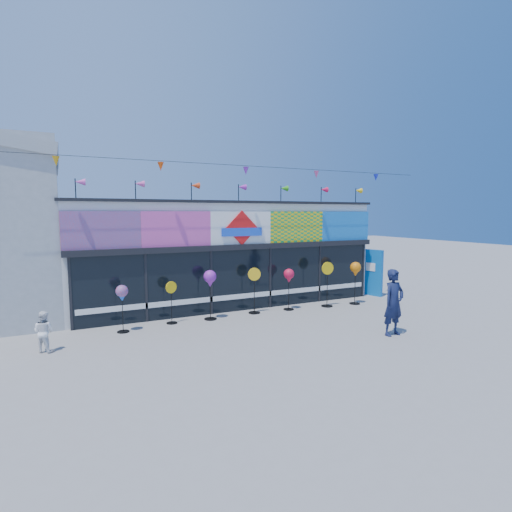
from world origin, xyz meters
TOP-DOWN VIEW (x-y plane):
  - ground at (0.00, 0.00)m, footprint 80.00×80.00m
  - kite_shop at (0.00, 5.94)m, footprint 16.00×5.70m
  - blue_sign at (6.33, 3.42)m, footprint 0.41×1.03m
  - spinner_0 at (-4.39, 2.50)m, footprint 0.37×0.37m
  - spinner_1 at (-2.80, 2.81)m, footprint 0.39×0.36m
  - spinner_2 at (-1.48, 2.72)m, footprint 0.43×0.43m
  - spinner_3 at (0.25, 2.83)m, footprint 0.47×0.43m
  - spinner_4 at (1.64, 2.72)m, footprint 0.40×0.40m
  - spinner_5 at (3.26, 2.52)m, footprint 0.49×0.45m
  - spinner_6 at (4.52, 2.38)m, footprint 0.43×0.43m
  - adult_man at (2.83, -1.36)m, footprint 0.76×0.53m
  - child at (-6.50, 1.58)m, footprint 0.61×0.55m

SIDE VIEW (x-z plane):
  - ground at x=0.00m, z-range 0.00..0.00m
  - child at x=-6.50m, z-range 0.00..1.10m
  - spinner_1 at x=-2.80m, z-range 0.04..1.45m
  - spinner_3 at x=0.25m, z-range 0.05..1.72m
  - spinner_5 at x=3.26m, z-range 0.05..1.81m
  - adult_man at x=2.83m, z-range 0.00..1.99m
  - blue_sign at x=6.33m, z-range 0.01..2.05m
  - spinner_0 at x=-4.39m, z-range 0.44..1.91m
  - spinner_4 at x=1.64m, z-range 0.47..2.04m
  - spinner_6 at x=4.52m, z-range 0.51..2.22m
  - spinner_2 at x=-1.48m, z-range 0.51..2.22m
  - kite_shop at x=0.00m, z-range -0.61..4.70m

